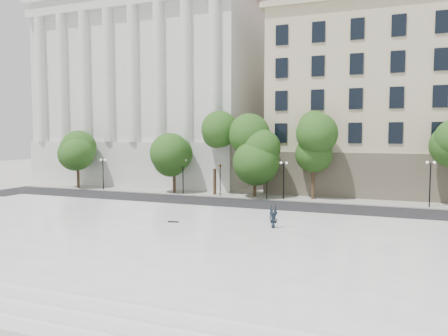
# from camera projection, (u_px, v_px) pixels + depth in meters

# --- Properties ---
(ground) EXTENTS (160.00, 160.00, 0.00)m
(ground) POSITION_uv_depth(u_px,v_px,m) (116.00, 248.00, 26.86)
(ground) COLOR beige
(ground) RESTS_ON ground
(plaza) EXTENTS (44.00, 22.00, 0.45)m
(plaza) POSITION_uv_depth(u_px,v_px,m) (142.00, 234.00, 29.63)
(plaza) COLOR white
(plaza) RESTS_ON ground
(street) EXTENTS (60.00, 8.00, 0.02)m
(street) POSITION_uv_depth(u_px,v_px,m) (222.00, 204.00, 43.60)
(street) COLOR black
(street) RESTS_ON ground
(far_sidewalk) EXTENTS (60.00, 4.00, 0.12)m
(far_sidewalk) POSITION_uv_depth(u_px,v_px,m) (242.00, 196.00, 49.18)
(far_sidewalk) COLOR #9E9B92
(far_sidewalk) RESTS_ON ground
(building_west) EXTENTS (31.50, 27.65, 25.60)m
(building_west) POSITION_uv_depth(u_px,v_px,m) (169.00, 96.00, 67.84)
(building_west) COLOR silver
(building_west) RESTS_ON ground
(building_east) EXTENTS (36.00, 26.15, 23.00)m
(building_east) POSITION_uv_depth(u_px,v_px,m) (430.00, 101.00, 55.02)
(building_east) COLOR #BEB291
(building_east) RESTS_ON ground
(traffic_light_west) EXTENTS (1.00, 1.78, 4.21)m
(traffic_light_west) POSITION_uv_depth(u_px,v_px,m) (220.00, 164.00, 48.01)
(traffic_light_west) COLOR black
(traffic_light_west) RESTS_ON ground
(traffic_light_east) EXTENTS (0.54, 1.68, 4.16)m
(traffic_light_east) POSITION_uv_depth(u_px,v_px,m) (267.00, 166.00, 46.09)
(traffic_light_east) COLOR black
(traffic_light_east) RESTS_ON ground
(person_lying) EXTENTS (1.15, 1.76, 0.45)m
(person_lying) POSITION_uv_depth(u_px,v_px,m) (273.00, 225.00, 30.32)
(person_lying) COLOR black
(person_lying) RESTS_ON plaza
(skateboard) EXTENTS (0.81, 0.35, 0.08)m
(skateboard) POSITION_uv_depth(u_px,v_px,m) (173.00, 222.00, 32.36)
(skateboard) COLOR black
(skateboard) RESTS_ON plaza
(street_trees) EXTENTS (46.92, 4.96, 7.70)m
(street_trees) POSITION_uv_depth(u_px,v_px,m) (228.00, 149.00, 48.81)
(street_trees) COLOR #382619
(street_trees) RESTS_ON ground
(lamp_posts) EXTENTS (37.66, 0.28, 4.48)m
(lamp_posts) POSITION_uv_depth(u_px,v_px,m) (240.00, 172.00, 47.54)
(lamp_posts) COLOR black
(lamp_posts) RESTS_ON ground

